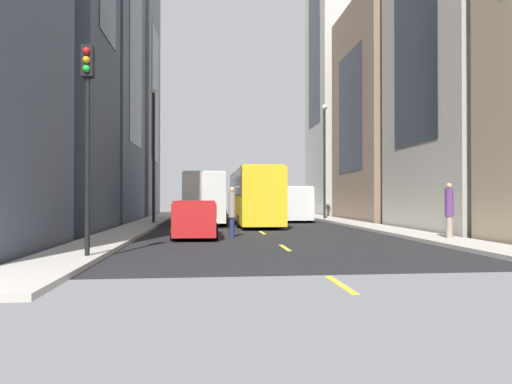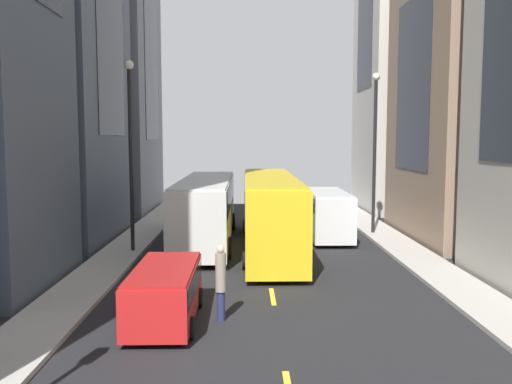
{
  "view_description": "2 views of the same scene",
  "coord_description": "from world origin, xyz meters",
  "px_view_note": "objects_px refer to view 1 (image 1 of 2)",
  "views": [
    {
      "loc": [
        -2.73,
        -30.36,
        1.82
      ],
      "look_at": [
        0.67,
        2.55,
        2.18
      ],
      "focal_mm": 32.45,
      "sensor_mm": 36.0,
      "label": 1
    },
    {
      "loc": [
        -0.92,
        -25.01,
        5.38
      ],
      "look_at": [
        -0.43,
        0.1,
        2.92
      ],
      "focal_mm": 37.71,
      "sensor_mm": 36.0,
      "label": 2
    }
  ],
  "objects_px": {
    "city_bus_white": "(205,194)",
    "car_red_0": "(195,216)",
    "streetcar_yellow": "(252,193)",
    "pedestrian_crossing_mid": "(232,210)",
    "traffic_light_near_corner": "(88,110)",
    "delivery_van_white": "(292,201)",
    "pedestrian_crossing_near": "(449,208)"
  },
  "relations": [
    {
      "from": "streetcar_yellow",
      "to": "pedestrian_crossing_mid",
      "type": "bearing_deg",
      "value": -100.36
    },
    {
      "from": "streetcar_yellow",
      "to": "city_bus_white",
      "type": "bearing_deg",
      "value": 153.3
    },
    {
      "from": "car_red_0",
      "to": "pedestrian_crossing_near",
      "type": "distance_m",
      "value": 10.77
    },
    {
      "from": "streetcar_yellow",
      "to": "car_red_0",
      "type": "distance_m",
      "value": 11.37
    },
    {
      "from": "streetcar_yellow",
      "to": "car_red_0",
      "type": "height_order",
      "value": "streetcar_yellow"
    },
    {
      "from": "city_bus_white",
      "to": "car_red_0",
      "type": "distance_m",
      "value": 12.41
    },
    {
      "from": "pedestrian_crossing_near",
      "to": "delivery_van_white",
      "type": "bearing_deg",
      "value": -44.6
    },
    {
      "from": "delivery_van_white",
      "to": "traffic_light_near_corner",
      "type": "xyz_separation_m",
      "value": [
        -9.69,
        -20.6,
        2.8
      ]
    },
    {
      "from": "streetcar_yellow",
      "to": "car_red_0",
      "type": "relative_size",
      "value": 3.13
    },
    {
      "from": "streetcar_yellow",
      "to": "car_red_0",
      "type": "bearing_deg",
      "value": -108.54
    },
    {
      "from": "streetcar_yellow",
      "to": "pedestrian_crossing_near",
      "type": "height_order",
      "value": "streetcar_yellow"
    },
    {
      "from": "city_bus_white",
      "to": "delivery_van_white",
      "type": "bearing_deg",
      "value": 8.68
    },
    {
      "from": "city_bus_white",
      "to": "pedestrian_crossing_mid",
      "type": "height_order",
      "value": "city_bus_white"
    },
    {
      "from": "pedestrian_crossing_mid",
      "to": "traffic_light_near_corner",
      "type": "xyz_separation_m",
      "value": [
        -4.51,
        -7.3,
        3.09
      ]
    },
    {
      "from": "delivery_van_white",
      "to": "car_red_0",
      "type": "bearing_deg",
      "value": -117.07
    },
    {
      "from": "pedestrian_crossing_near",
      "to": "traffic_light_near_corner",
      "type": "distance_m",
      "value": 14.21
    },
    {
      "from": "delivery_van_white",
      "to": "pedestrian_crossing_mid",
      "type": "height_order",
      "value": "delivery_van_white"
    },
    {
      "from": "delivery_van_white",
      "to": "streetcar_yellow",
      "type": "bearing_deg",
      "value": -140.81
    },
    {
      "from": "streetcar_yellow",
      "to": "traffic_light_near_corner",
      "type": "xyz_separation_m",
      "value": [
        -6.46,
        -17.97,
        2.19
      ]
    },
    {
      "from": "traffic_light_near_corner",
      "to": "pedestrian_crossing_mid",
      "type": "bearing_deg",
      "value": 58.29
    },
    {
      "from": "city_bus_white",
      "to": "car_red_0",
      "type": "bearing_deg",
      "value": -91.56
    },
    {
      "from": "streetcar_yellow",
      "to": "traffic_light_near_corner",
      "type": "distance_m",
      "value": 19.23
    },
    {
      "from": "city_bus_white",
      "to": "pedestrian_crossing_mid",
      "type": "xyz_separation_m",
      "value": [
        1.31,
        -12.31,
        -0.78
      ]
    },
    {
      "from": "streetcar_yellow",
      "to": "pedestrian_crossing_mid",
      "type": "distance_m",
      "value": 10.88
    },
    {
      "from": "delivery_van_white",
      "to": "pedestrian_crossing_mid",
      "type": "relative_size",
      "value": 2.63
    },
    {
      "from": "streetcar_yellow",
      "to": "pedestrian_crossing_mid",
      "type": "height_order",
      "value": "streetcar_yellow"
    },
    {
      "from": "delivery_van_white",
      "to": "pedestrian_crossing_near",
      "type": "xyz_separation_m",
      "value": [
        3.53,
        -16.3,
        -0.16
      ]
    },
    {
      "from": "traffic_light_near_corner",
      "to": "pedestrian_crossing_near",
      "type": "bearing_deg",
      "value": 18.03
    },
    {
      "from": "city_bus_white",
      "to": "delivery_van_white",
      "type": "relative_size",
      "value": 2.12
    },
    {
      "from": "pedestrian_crossing_mid",
      "to": "traffic_light_near_corner",
      "type": "distance_m",
      "value": 9.12
    },
    {
      "from": "delivery_van_white",
      "to": "pedestrian_crossing_near",
      "type": "distance_m",
      "value": 16.68
    },
    {
      "from": "city_bus_white",
      "to": "pedestrian_crossing_near",
      "type": "bearing_deg",
      "value": -56.82
    }
  ]
}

